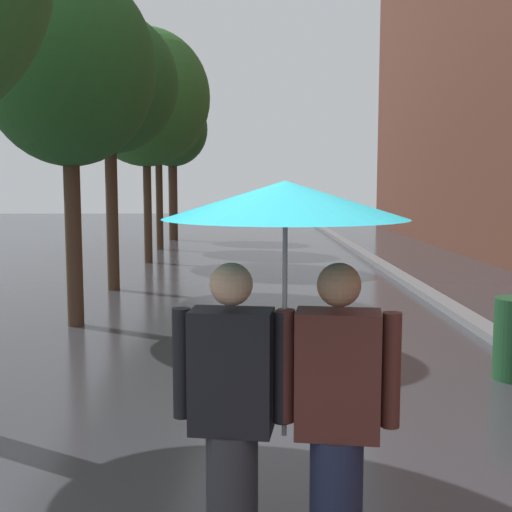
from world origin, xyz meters
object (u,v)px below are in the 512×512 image
at_px(street_tree_2, 109,84).
at_px(street_tree_4, 158,112).
at_px(street_tree_1, 68,68).
at_px(street_tree_3, 146,98).
at_px(couple_under_umbrella, 285,317).
at_px(street_tree_5, 172,130).

height_order(street_tree_2, street_tree_4, street_tree_4).
xyz_separation_m(street_tree_1, street_tree_3, (-0.08, 7.34, 0.52)).
bearing_deg(couple_under_umbrella, street_tree_4, 99.68).
distance_m(street_tree_1, couple_under_umbrella, 7.03).
relative_size(street_tree_2, street_tree_4, 0.91).
height_order(street_tree_1, street_tree_4, street_tree_4).
xyz_separation_m(street_tree_2, street_tree_5, (-0.09, 10.76, -0.02)).
xyz_separation_m(street_tree_4, street_tree_5, (0.04, 3.22, -0.30)).
relative_size(street_tree_1, street_tree_3, 0.85).
bearing_deg(street_tree_4, street_tree_1, -88.78).
height_order(street_tree_2, couple_under_umbrella, street_tree_2).
bearing_deg(street_tree_2, street_tree_5, 90.45).
bearing_deg(street_tree_1, street_tree_2, 91.78).
bearing_deg(street_tree_2, street_tree_1, -88.22).
bearing_deg(street_tree_4, couple_under_umbrella, -80.32).
bearing_deg(street_tree_3, street_tree_5, 90.94).
xyz_separation_m(street_tree_2, street_tree_3, (0.02, 4.22, 0.28)).
bearing_deg(street_tree_3, couple_under_umbrella, -78.62).
relative_size(street_tree_4, couple_under_umbrella, 2.78).
bearing_deg(couple_under_umbrella, street_tree_2, 106.46).
height_order(street_tree_4, street_tree_5, street_tree_4).
distance_m(street_tree_5, couple_under_umbrella, 20.36).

